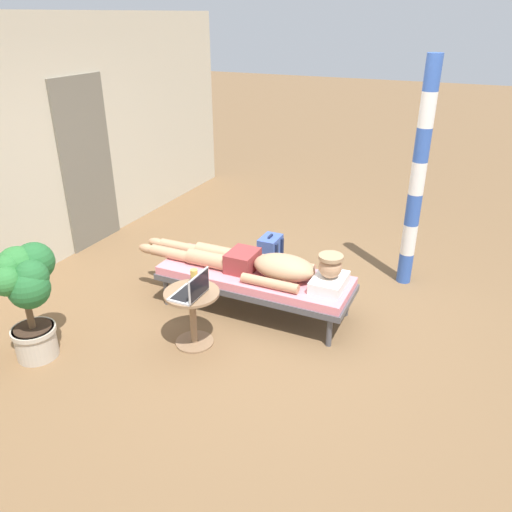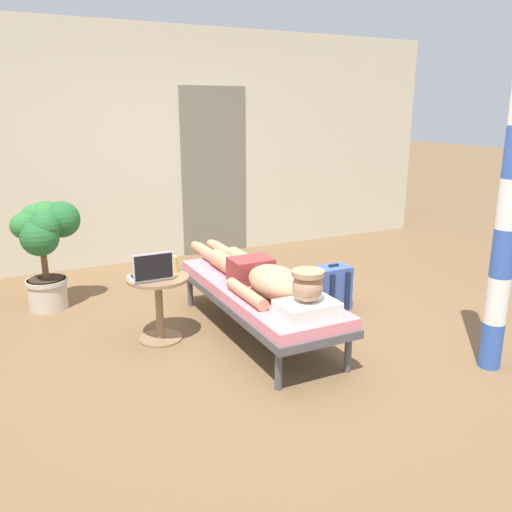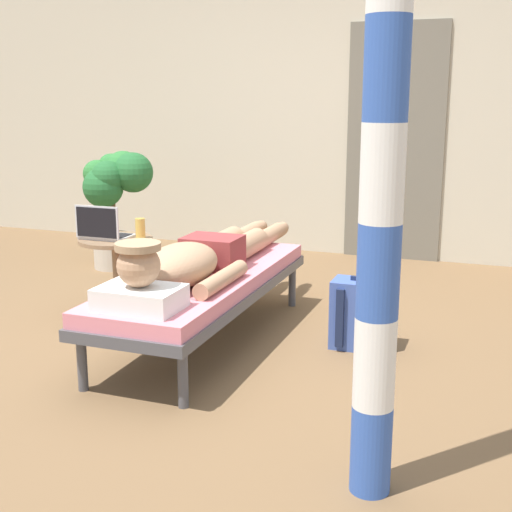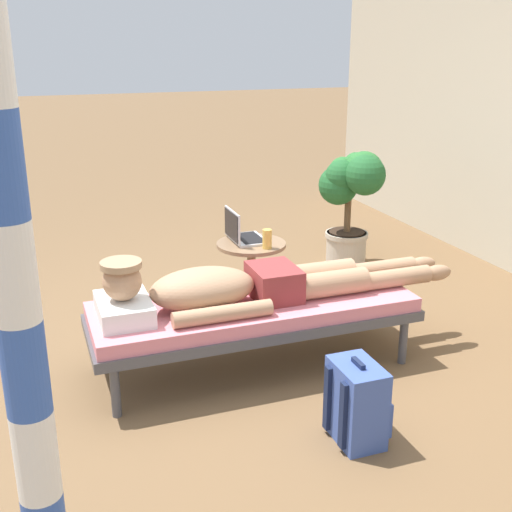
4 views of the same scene
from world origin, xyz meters
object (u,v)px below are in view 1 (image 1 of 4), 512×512
lounge_chair (255,279)px  backpack (270,254)px  laptop (193,290)px  side_table (193,309)px  drink_glass (194,276)px  potted_plant (27,288)px  porch_post (418,178)px  person_reclining (261,264)px

lounge_chair → backpack: backpack is taller
laptop → backpack: laptop is taller
laptop → lounge_chair: bearing=-13.9°
lounge_chair → laptop: size_ratio=6.15×
lounge_chair → side_table: 0.78m
side_table → backpack: 1.62m
laptop → drink_glass: laptop is taller
potted_plant → porch_post: size_ratio=0.42×
lounge_chair → porch_post: 1.93m
drink_glass → potted_plant: (-0.84, 1.07, 0.06)m
laptop → porch_post: bearing=-35.3°
laptop → drink_glass: bearing=27.8°
side_table → porch_post: 2.60m
lounge_chair → porch_post: porch_post is taller
lounge_chair → potted_plant: size_ratio=1.94×
person_reclining → porch_post: bearing=-43.5°
person_reclining → side_table: size_ratio=4.15×
laptop → potted_plant: 1.34m
backpack → porch_post: (0.36, -1.45, 0.98)m
potted_plant → laptop: bearing=-61.9°
side_table → backpack: size_ratio=1.23×
potted_plant → drink_glass: bearing=-51.8°
person_reclining → backpack: person_reclining is taller
backpack → lounge_chair: bearing=-166.1°
side_table → porch_post: size_ratio=0.22×
person_reclining → side_table: bearing=156.5°
lounge_chair → side_table: bearing=161.4°
porch_post → person_reclining: bearing=136.5°
porch_post → backpack: bearing=103.7°
drink_glass → laptop: bearing=-152.2°
side_table → potted_plant: bearing=121.5°
potted_plant → porch_post: porch_post is taller
person_reclining → potted_plant: 2.04m
backpack → porch_post: size_ratio=0.18×
backpack → porch_post: bearing=-76.3°
laptop → person_reclining: bearing=-18.7°
person_reclining → porch_post: (1.23, -1.17, 0.65)m
side_table → porch_post: porch_post is taller
laptop → potted_plant: potted_plant is taller
drink_glass → side_table: bearing=-158.4°
side_table → laptop: bearing=-139.5°
backpack → potted_plant: bearing=153.2°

